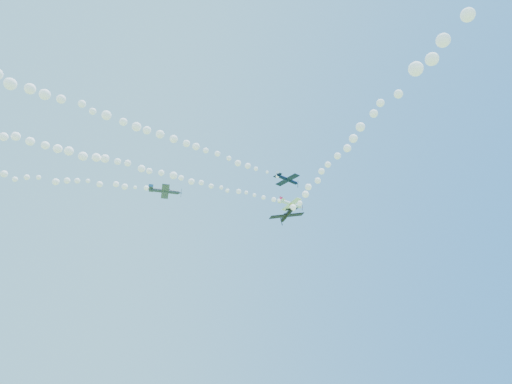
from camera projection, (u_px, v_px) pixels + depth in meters
name	position (u px, v px, depth m)	size (l,w,h in m)	color
plane_white	(291.00, 204.00, 118.18)	(7.66, 8.11, 2.77)	white
smoke_trail_white	(145.00, 169.00, 100.54)	(76.88, 9.96, 3.19)	white
plane_navy	(287.00, 179.00, 103.27)	(7.15, 7.59, 2.54)	#0B1532
smoke_trail_navy	(122.00, 120.00, 81.91)	(75.94, 18.79, 2.81)	white
plane_grey	(165.00, 191.00, 85.40)	(6.79, 7.19, 2.10)	#353D4D
plane_black	(287.00, 215.00, 82.35)	(6.91, 6.64, 2.09)	black
smoke_trail_black	(412.00, 74.00, 47.39)	(11.63, 76.96, 2.75)	white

